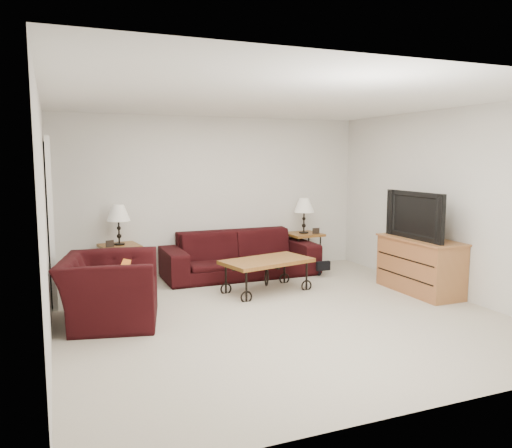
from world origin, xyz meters
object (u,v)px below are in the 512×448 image
(television, at_px, (421,215))
(side_table_right, at_px, (304,250))
(tv_stand, at_px, (420,265))
(lamp_right, at_px, (304,216))
(side_table_left, at_px, (120,264))
(lamp_left, at_px, (119,225))
(armchair, at_px, (110,289))
(backpack, at_px, (319,262))
(coffee_table, at_px, (267,276))
(sofa, at_px, (240,254))

(television, bearing_deg, side_table_right, -159.92)
(tv_stand, bearing_deg, lamp_right, 110.58)
(side_table_left, height_order, lamp_left, lamp_left)
(side_table_left, bearing_deg, armchair, -100.68)
(armchair, bearing_deg, backpack, -58.90)
(armchair, bearing_deg, tv_stand, -81.25)
(coffee_table, relative_size, tv_stand, 0.97)
(television, height_order, backpack, television)
(sofa, bearing_deg, armchair, -143.94)
(sofa, xyz_separation_m, lamp_right, (1.21, 0.18, 0.54))
(lamp_right, bearing_deg, lamp_left, 180.00)
(lamp_left, relative_size, armchair, 0.51)
(side_table_left, bearing_deg, backpack, -11.96)
(side_table_left, xyz_separation_m, television, (3.76, -2.01, 0.78))
(lamp_right, distance_m, coffee_table, 1.81)
(sofa, distance_m, side_table_left, 1.83)
(lamp_right, distance_m, television, 2.15)
(lamp_left, bearing_deg, television, -28.17)
(side_table_left, bearing_deg, lamp_left, 0.00)
(lamp_left, height_order, television, television)
(armchair, bearing_deg, coffee_table, -63.33)
(side_table_right, bearing_deg, lamp_right, 0.00)
(lamp_left, height_order, tv_stand, lamp_left)
(lamp_right, xyz_separation_m, armchair, (-3.35, -1.74, -0.51))
(lamp_right, relative_size, television, 0.53)
(sofa, xyz_separation_m, coffee_table, (0.01, -1.02, -0.12))
(coffee_table, bearing_deg, television, -22.92)
(side_table_left, xyz_separation_m, coffee_table, (1.83, -1.20, -0.07))
(lamp_right, height_order, tv_stand, lamp_right)
(tv_stand, relative_size, backpack, 2.82)
(side_table_left, distance_m, lamp_left, 0.59)
(sofa, relative_size, side_table_left, 4.10)
(armchair, relative_size, backpack, 2.62)
(side_table_left, xyz_separation_m, armchair, (-0.33, -1.74, 0.08))
(side_table_right, height_order, lamp_left, lamp_left)
(armchair, bearing_deg, lamp_left, 1.84)
(tv_stand, relative_size, television, 1.12)
(side_table_left, xyz_separation_m, lamp_right, (3.02, 0.00, 0.59))
(side_table_right, relative_size, television, 0.53)
(sofa, bearing_deg, side_table_left, 174.34)
(side_table_left, xyz_separation_m, side_table_right, (3.02, 0.00, 0.00))
(side_table_right, xyz_separation_m, backpack, (-0.04, -0.63, -0.07))
(coffee_table, xyz_separation_m, tv_stand, (1.95, -0.81, 0.15))
(coffee_table, relative_size, armchair, 1.05)
(side_table_left, distance_m, coffee_table, 2.19)
(armchair, relative_size, television, 1.04)
(side_table_right, bearing_deg, coffee_table, -134.87)
(coffee_table, bearing_deg, tv_stand, -22.70)
(sofa, xyz_separation_m, side_table_left, (-1.82, 0.18, -0.06))
(side_table_left, xyz_separation_m, backpack, (2.98, -0.63, -0.07))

